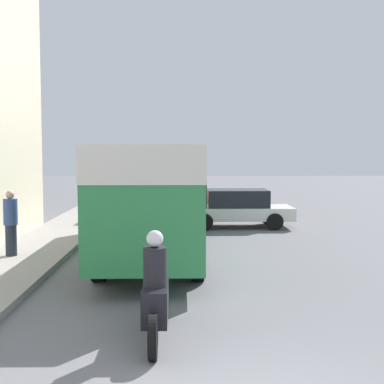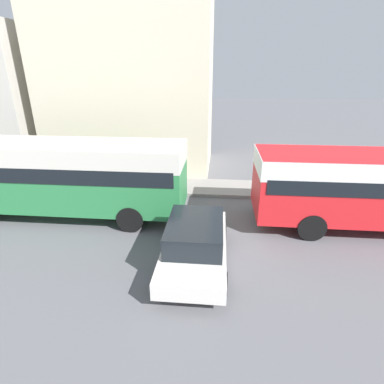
% 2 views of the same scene
% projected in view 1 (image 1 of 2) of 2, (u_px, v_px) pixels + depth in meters
% --- Properties ---
extents(bus_lead, '(2.51, 9.88, 3.05)m').
position_uv_depth(bus_lead, '(155.00, 185.00, 14.97)').
color(bus_lead, '#2D8447').
rests_on(bus_lead, ground_plane).
extents(bus_following, '(2.66, 10.05, 2.86)m').
position_uv_depth(bus_following, '(165.00, 172.00, 27.62)').
color(bus_following, red).
rests_on(bus_following, ground_plane).
extents(motorcycle_behind_lead, '(0.39, 2.24, 1.73)m').
position_uv_depth(motorcycle_behind_lead, '(155.00, 297.00, 8.21)').
color(motorcycle_behind_lead, black).
rests_on(motorcycle_behind_lead, ground_plane).
extents(car_crossing, '(4.23, 1.94, 1.46)m').
position_uv_depth(car_crossing, '(237.00, 208.00, 20.72)').
color(car_crossing, silver).
rests_on(car_crossing, ground_plane).
extents(pedestrian_near_curb, '(0.37, 0.37, 1.75)m').
position_uv_depth(pedestrian_near_curb, '(11.00, 222.00, 14.19)').
color(pedestrian_near_curb, '#232838').
rests_on(pedestrian_near_curb, sidewalk).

